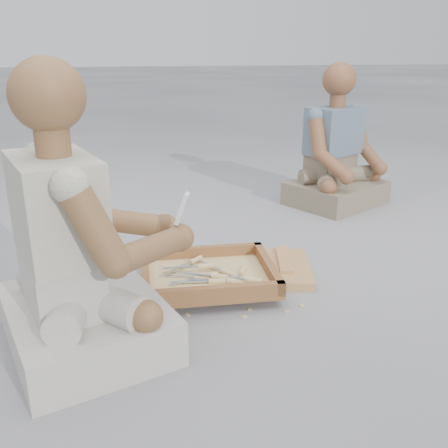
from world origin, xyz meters
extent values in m
plane|color=#9C9CA1|center=(0.00, 0.00, 0.00)|extent=(60.00, 60.00, 0.00)
cube|color=#925E38|center=(0.03, 0.24, 0.02)|extent=(0.67, 0.52, 0.04)
cube|color=brown|center=(-0.17, 0.11, 0.05)|extent=(0.59, 0.48, 0.02)
cube|color=brown|center=(-0.16, 0.31, 0.08)|extent=(0.56, 0.07, 0.06)
cube|color=brown|center=(-0.18, -0.10, 0.08)|extent=(0.56, 0.07, 0.06)
cube|color=brown|center=(0.09, 0.09, 0.08)|extent=(0.06, 0.45, 0.06)
cube|color=brown|center=(-0.43, 0.12, 0.08)|extent=(0.06, 0.45, 0.06)
cube|color=#D3B97C|center=(-0.17, 0.11, 0.06)|extent=(0.52, 0.41, 0.01)
cube|color=silver|center=(-0.18, 0.04, 0.07)|extent=(0.15, 0.06, 0.00)
cylinder|color=tan|center=(-0.07, 0.01, 0.07)|extent=(0.07, 0.04, 0.02)
cube|color=silver|center=(-0.07, 0.01, 0.07)|extent=(0.09, 0.14, 0.00)
cylinder|color=tan|center=(-0.02, 0.11, 0.07)|extent=(0.05, 0.07, 0.02)
cube|color=silver|center=(-0.10, 0.03, 0.08)|extent=(0.14, 0.09, 0.00)
cylinder|color=tan|center=(-0.01, -0.03, 0.08)|extent=(0.07, 0.05, 0.02)
cube|color=silver|center=(-0.30, 0.12, 0.07)|extent=(0.15, 0.06, 0.00)
cylinder|color=tan|center=(-0.19, 0.08, 0.07)|extent=(0.07, 0.04, 0.02)
cube|color=silver|center=(-0.28, 0.17, 0.09)|extent=(0.15, 0.03, 0.00)
cylinder|color=tan|center=(-0.17, 0.15, 0.09)|extent=(0.07, 0.03, 0.02)
cube|color=silver|center=(-0.08, 0.02, 0.07)|extent=(0.04, 0.15, 0.00)
cylinder|color=tan|center=(-0.06, -0.09, 0.07)|extent=(0.03, 0.07, 0.02)
cube|color=silver|center=(-0.23, 0.09, 0.08)|extent=(0.14, 0.08, 0.00)
cylinder|color=tan|center=(-0.13, 0.05, 0.08)|extent=(0.07, 0.05, 0.02)
cube|color=silver|center=(-0.27, 0.06, 0.07)|extent=(0.15, 0.06, 0.00)
cylinder|color=tan|center=(-0.16, 0.09, 0.07)|extent=(0.07, 0.04, 0.02)
cube|color=silver|center=(-0.28, 0.18, 0.08)|extent=(0.13, 0.10, 0.00)
cylinder|color=tan|center=(-0.20, 0.25, 0.08)|extent=(0.07, 0.06, 0.02)
cube|color=silver|center=(-0.25, 0.05, 0.07)|extent=(0.15, 0.04, 0.00)
cylinder|color=tan|center=(-0.15, 0.03, 0.07)|extent=(0.07, 0.03, 0.02)
cube|color=silver|center=(-0.15, 0.17, 0.08)|extent=(0.09, 0.13, 0.00)
cylinder|color=tan|center=(-0.09, 0.08, 0.08)|extent=(0.06, 0.07, 0.02)
cube|color=#D3B97C|center=(-0.13, -0.01, 0.00)|extent=(0.02, 0.02, 0.00)
cube|color=#D3B97C|center=(-0.04, -0.11, 0.00)|extent=(0.02, 0.02, 0.00)
cube|color=#D3B97C|center=(-0.45, -0.19, 0.00)|extent=(0.02, 0.02, 0.00)
cube|color=#D3B97C|center=(-0.22, 0.07, 0.00)|extent=(0.02, 0.02, 0.00)
cube|color=#D3B97C|center=(-0.48, -0.05, 0.00)|extent=(0.02, 0.02, 0.00)
cube|color=#D3B97C|center=(-0.51, -0.03, 0.00)|extent=(0.02, 0.02, 0.00)
cube|color=#D3B97C|center=(-0.47, 0.50, 0.00)|extent=(0.02, 0.02, 0.00)
cube|color=#D3B97C|center=(-0.43, 0.42, 0.00)|extent=(0.02, 0.02, 0.00)
cube|color=#D3B97C|center=(0.09, -0.16, 0.00)|extent=(0.02, 0.02, 0.00)
cube|color=#D3B97C|center=(-0.14, 0.01, 0.00)|extent=(0.02, 0.02, 0.00)
cube|color=#D3B97C|center=(-0.08, -0.16, 0.00)|extent=(0.02, 0.02, 0.00)
cube|color=#D3B97C|center=(-0.29, -0.10, 0.00)|extent=(0.02, 0.02, 0.00)
cube|color=#D3B97C|center=(-0.41, -0.09, 0.00)|extent=(0.02, 0.02, 0.00)
cube|color=#D3B97C|center=(0.17, -0.13, 0.00)|extent=(0.02, 0.02, 0.00)
cube|color=#BDB7AF|center=(-0.66, -0.21, 0.08)|extent=(0.65, 0.73, 0.16)
cube|color=#BDB7AF|center=(-0.72, -0.22, 0.25)|extent=(0.30, 0.39, 0.19)
cube|color=beige|center=(-0.71, -0.22, 0.51)|extent=(0.34, 0.43, 0.32)
sphere|color=brown|center=(-0.70, -0.22, 0.85)|extent=(0.22, 0.22, 0.22)
sphere|color=brown|center=(-0.36, -0.04, 0.35)|extent=(0.10, 0.10, 0.10)
sphere|color=brown|center=(-0.32, -0.16, 0.35)|extent=(0.10, 0.10, 0.10)
cube|color=#7C7159|center=(0.90, 1.15, 0.07)|extent=(0.72, 0.67, 0.15)
cube|color=#7C7159|center=(0.87, 1.20, 0.24)|extent=(0.37, 0.33, 0.18)
cube|color=slate|center=(0.87, 1.19, 0.48)|extent=(0.42, 0.36, 0.30)
sphere|color=brown|center=(0.88, 1.19, 0.80)|extent=(0.21, 0.21, 0.21)
sphere|color=brown|center=(1.15, 1.06, 0.25)|extent=(0.09, 0.09, 0.09)
sphere|color=brown|center=(0.83, 0.89, 0.25)|extent=(0.09, 0.09, 0.09)
cube|color=silver|center=(-0.31, -0.16, 0.46)|extent=(0.06, 0.06, 0.11)
cube|color=black|center=(-0.31, -0.16, 0.47)|extent=(0.03, 0.04, 0.04)
camera|label=1|loc=(-0.53, -1.79, 0.97)|focal=40.00mm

